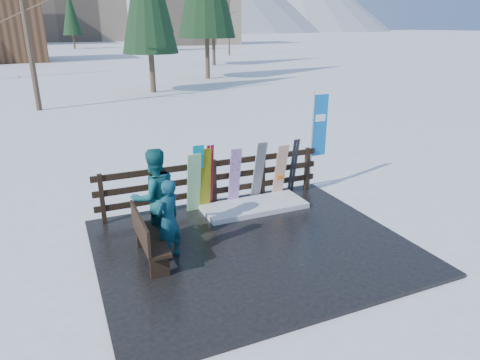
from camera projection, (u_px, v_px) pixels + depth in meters
name	position (u px, v px, depth m)	size (l,w,h in m)	color
ground	(253.00, 248.00, 8.60)	(700.00, 700.00, 0.00)	white
deck	(253.00, 246.00, 8.59)	(6.00, 5.00, 0.08)	black
fence	(214.00, 179.00, 10.24)	(5.60, 0.10, 1.15)	black
snow_patch	(254.00, 206.00, 10.23)	(2.47, 1.00, 0.12)	white
bench	(147.00, 237.00, 7.78)	(0.40, 1.50, 0.97)	black
snowboard_0	(198.00, 179.00, 9.82)	(0.26, 0.03, 1.66)	#03AAC7
snowboard_1	(194.00, 183.00, 9.82)	(0.32, 0.03, 1.46)	white
snowboard_2	(205.00, 180.00, 9.90)	(0.26, 0.03, 1.55)	#ECE808
snowboard_3	(235.00, 177.00, 10.20)	(0.28, 0.03, 1.48)	white
snowboard_4	(259.00, 172.00, 10.42)	(0.26, 0.03, 1.60)	black
snowboard_5	(280.00, 171.00, 10.67)	(0.30, 0.03, 1.44)	white
ski_pair_a	(210.00, 177.00, 10.01)	(0.16, 0.24, 1.59)	maroon
ski_pair_b	(293.00, 167.00, 10.87)	(0.17, 0.27, 1.50)	black
rental_flag	(318.00, 129.00, 11.06)	(0.45, 0.04, 2.60)	silver
person_front	(168.00, 220.00, 7.81)	(0.57, 0.38, 1.57)	#10545A
person_back	(155.00, 197.00, 8.34)	(0.95, 0.74, 1.96)	#13545A
resort_buildings	(57.00, 1.00, 105.08)	(73.00, 87.60, 22.60)	tan
trees	(116.00, 10.00, 50.93)	(41.95, 68.93, 13.04)	#382B1E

